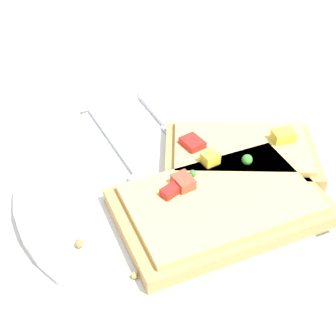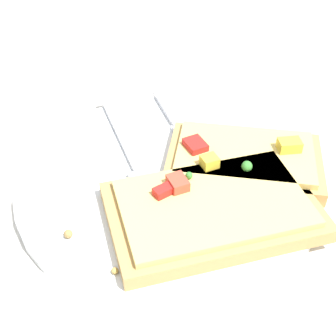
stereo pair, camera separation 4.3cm
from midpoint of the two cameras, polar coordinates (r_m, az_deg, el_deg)
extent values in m
plane|color=beige|center=(0.44, 2.77, -2.29)|extent=(4.00, 4.00, 0.00)
cylinder|color=white|center=(0.44, 2.79, -1.71)|extent=(0.28, 0.28, 0.01)
cube|color=#B7B7BC|center=(0.49, -3.22, 4.46)|extent=(0.14, 0.05, 0.01)
cube|color=#B7B7BC|center=(0.42, 0.72, -2.84)|extent=(0.06, 0.04, 0.01)
cube|color=#B7B7BC|center=(0.39, 1.38, -7.21)|extent=(0.03, 0.01, 0.00)
cube|color=#B7B7BC|center=(0.39, 2.38, -6.94)|extent=(0.03, 0.01, 0.00)
cube|color=#B7B7BC|center=(0.39, 3.37, -6.67)|extent=(0.03, 0.01, 0.00)
cube|color=#B7B7BC|center=(0.39, 4.34, -6.41)|extent=(0.03, 0.01, 0.00)
cube|color=#B7B7BC|center=(0.52, 2.53, 7.23)|extent=(0.08, 0.04, 0.01)
cube|color=#B7B7BC|center=(0.45, 6.89, 0.79)|extent=(0.12, 0.05, 0.00)
cube|color=tan|center=(0.40, 8.99, -5.16)|extent=(0.16, 0.20, 0.01)
cube|color=#E0C16B|center=(0.39, 9.14, -4.12)|extent=(0.14, 0.17, 0.01)
cube|color=#D14733|center=(0.39, 4.33, -1.96)|extent=(0.02, 0.02, 0.01)
sphere|color=#388433|center=(0.40, 5.08, -1.30)|extent=(0.01, 0.01, 0.01)
cube|color=red|center=(0.39, 2.74, -2.89)|extent=(0.01, 0.02, 0.01)
cube|color=tan|center=(0.45, 11.96, 0.69)|extent=(0.16, 0.17, 0.01)
cube|color=#E0C16B|center=(0.44, 12.13, 1.68)|extent=(0.14, 0.15, 0.01)
cube|color=yellow|center=(0.45, 17.25, 2.57)|extent=(0.02, 0.03, 0.01)
cube|color=yellow|center=(0.42, 8.03, 0.65)|extent=(0.02, 0.02, 0.01)
cube|color=red|center=(0.44, 6.32, 2.62)|extent=(0.02, 0.02, 0.01)
sphere|color=#388433|center=(0.42, 12.52, 0.09)|extent=(0.01, 0.01, 0.01)
sphere|color=#A17E47|center=(0.38, -8.95, -8.11)|extent=(0.01, 0.01, 0.01)
sphere|color=tan|center=(0.36, -3.02, -12.58)|extent=(0.01, 0.01, 0.01)
sphere|color=#9D994B|center=(0.43, 2.48, -1.20)|extent=(0.01, 0.01, 0.01)
sphere|color=#AD9C45|center=(0.39, 0.76, -6.62)|extent=(0.01, 0.01, 0.01)
camera|label=1|loc=(0.02, -87.14, 2.41)|focal=50.00mm
camera|label=2|loc=(0.02, 92.86, -2.41)|focal=50.00mm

